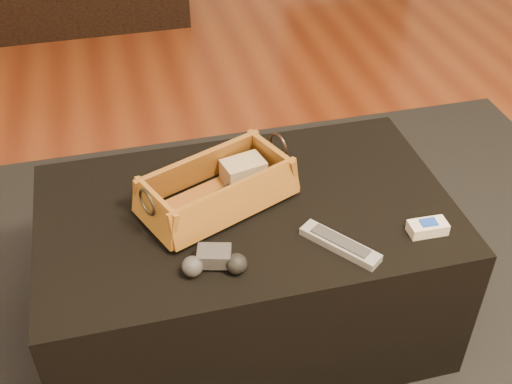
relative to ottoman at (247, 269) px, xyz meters
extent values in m
cube|color=black|center=(0.00, -0.05, -0.22)|extent=(2.60, 2.00, 0.01)
cube|color=black|center=(0.00, 0.00, 0.00)|extent=(1.00, 0.60, 0.42)
cube|color=black|center=(-0.07, 0.01, 0.23)|extent=(0.19, 0.13, 0.02)
cube|color=tan|center=(0.02, 0.09, 0.25)|extent=(0.12, 0.09, 0.06)
cube|color=#B16C28|center=(-0.06, 0.03, 0.22)|extent=(0.36, 0.27, 0.01)
cube|color=#976022|center=(-0.10, 0.11, 0.27)|extent=(0.34, 0.17, 0.09)
cube|color=#AB6826|center=(-0.03, -0.05, 0.27)|extent=(0.34, 0.17, 0.09)
cube|color=#9F6424|center=(0.09, 0.10, 0.27)|extent=(0.10, 0.18, 0.09)
cube|color=#AC7127|center=(-0.22, -0.04, 0.27)|extent=(0.10, 0.18, 0.09)
torus|color=#312621|center=(0.11, 0.10, 0.31)|extent=(0.03, 0.06, 0.07)
torus|color=#363024|center=(-0.23, -0.04, 0.31)|extent=(0.03, 0.06, 0.07)
cube|color=#37373A|center=(-0.11, -0.17, 0.23)|extent=(0.08, 0.07, 0.03)
sphere|color=#363538|center=(-0.16, -0.19, 0.23)|extent=(0.05, 0.05, 0.05)
sphere|color=black|center=(-0.07, -0.20, 0.23)|extent=(0.05, 0.05, 0.05)
cube|color=#9B9DA3|center=(0.17, -0.19, 0.22)|extent=(0.15, 0.18, 0.02)
cube|color=#343437|center=(0.17, -0.19, 0.23)|extent=(0.11, 0.13, 0.00)
cube|color=white|center=(0.38, -0.19, 0.22)|extent=(0.09, 0.05, 0.03)
cube|color=blue|center=(0.38, -0.19, 0.24)|extent=(0.04, 0.03, 0.01)
camera|label=1|loc=(-0.27, -1.16, 1.21)|focal=45.00mm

